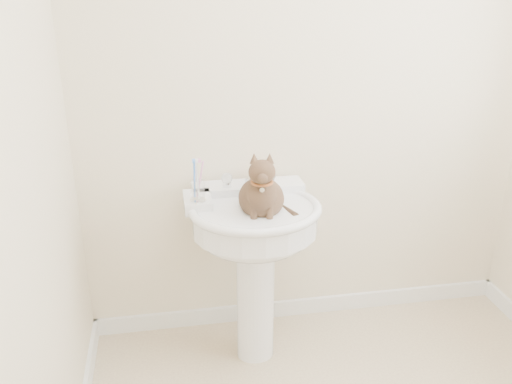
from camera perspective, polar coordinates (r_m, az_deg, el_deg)
wall_back at (r=2.56m, az=5.85°, el=11.24°), size 2.20×0.00×2.50m
baseboard_back at (r=3.02m, az=5.00°, el=-11.89°), size 2.20×0.02×0.09m
pedestal_sink at (r=2.41m, az=-0.16°, el=-4.60°), size 0.59×0.58×0.82m
faucet at (r=2.46m, az=-0.70°, el=1.43°), size 0.28×0.12×0.14m
soap_bar at (r=2.56m, az=0.64°, el=1.65°), size 0.09×0.06×0.03m
toothbrush_cup at (r=2.31m, az=-6.15°, el=0.16°), size 0.07×0.07×0.18m
cat at (r=2.28m, az=0.64°, el=-0.25°), size 0.21×0.27×0.39m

